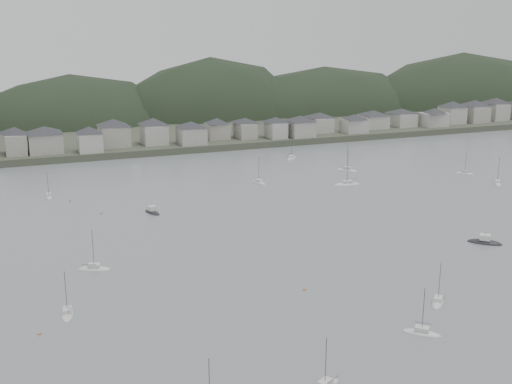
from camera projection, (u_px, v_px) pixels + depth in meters
name	position (u px, v px, depth m)	size (l,w,h in m)	color
ground	(397.00, 309.00, 125.71)	(900.00, 900.00, 0.00)	slate
far_shore_land	(122.00, 116.00, 389.77)	(900.00, 250.00, 3.00)	#383D2D
forested_ridge	(140.00, 143.00, 371.81)	(851.55, 103.94, 102.57)	black
waterfront_town	(268.00, 125.00, 306.33)	(451.48, 28.46, 12.92)	gray
sailboat_lead	(465.00, 173.00, 241.98)	(6.17, 6.22, 9.11)	silver
moored_fleet	(172.00, 235.00, 169.73)	(247.93, 170.85, 13.38)	silver
motor_launch_near	(485.00, 242.00, 163.89)	(8.44, 8.31, 4.07)	black
motor_launch_far	(152.00, 212.00, 190.79)	(4.68, 7.76, 3.76)	black
mooring_buoys	(199.00, 252.00, 157.20)	(108.79, 107.27, 0.70)	#C58241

